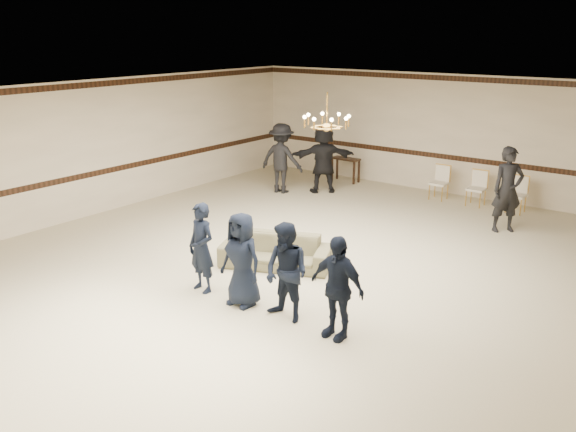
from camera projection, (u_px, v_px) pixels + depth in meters
name	position (u px, v px, depth m)	size (l,w,h in m)	color
room	(295.00, 187.00, 10.75)	(12.01, 14.01, 3.21)	beige
chair_rail	(447.00, 157.00, 16.27)	(12.00, 0.02, 0.14)	#321B0F
crown_molding	(453.00, 78.00, 15.65)	(12.00, 0.02, 0.14)	#321B0F
chandelier	(327.00, 110.00, 11.14)	(0.94, 0.94, 0.89)	gold
boy_a	(201.00, 248.00, 10.13)	(0.57, 0.37, 1.55)	black
boy_b	(242.00, 260.00, 9.62)	(0.76, 0.49, 1.55)	black
boy_c	(287.00, 273.00, 9.10)	(0.75, 0.59, 1.55)	black
boy_d	(337.00, 287.00, 8.59)	(0.91, 0.38, 1.55)	black
settee	(276.00, 251.00, 11.32)	(2.07, 0.81, 0.60)	#686145
adult_left	(282.00, 158.00, 16.34)	(1.23, 0.71, 1.90)	black
adult_mid	(323.00, 158.00, 16.36)	(1.76, 0.56, 1.90)	black
adult_right	(508.00, 190.00, 13.14)	(0.69, 0.45, 1.90)	black
banquet_chair_left	(439.00, 183.00, 15.78)	(0.43, 0.43, 0.89)	beige
banquet_chair_mid	(476.00, 189.00, 15.20)	(0.43, 0.43, 0.89)	beige
banquet_chair_right	(517.00, 195.00, 14.63)	(0.43, 0.43, 0.89)	beige
console_table	(345.00, 170.00, 17.67)	(0.84, 0.36, 0.71)	#311C10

